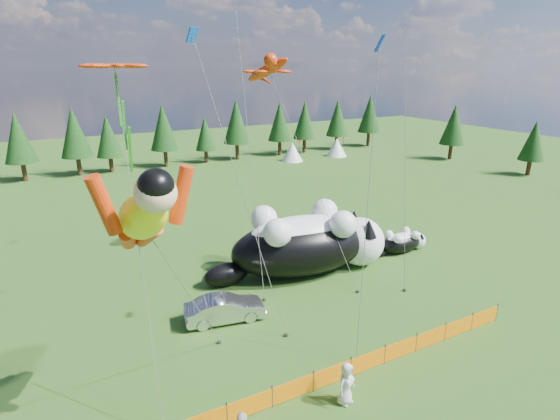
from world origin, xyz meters
name	(u,v)px	position (x,y,z in m)	size (l,w,h in m)	color
ground	(298,348)	(0.00, 0.00, 0.00)	(160.00, 160.00, 0.00)	black
safety_fence	(332,375)	(0.00, -3.00, 0.50)	(22.06, 0.06, 1.10)	#262626
tree_line	(132,141)	(0.00, 45.00, 4.00)	(90.00, 4.00, 8.00)	black
festival_tents	(223,159)	(11.00, 40.00, 1.40)	(50.00, 3.20, 2.80)	white
cat_large	(309,242)	(4.89, 7.16, 2.22)	(12.91, 5.88, 4.67)	black
cat_small	(403,241)	(13.13, 6.77, 0.82)	(4.78, 1.74, 1.73)	black
car	(225,309)	(-2.37, 4.09, 0.73)	(1.55, 4.45, 1.47)	silver
spectator_e	(346,384)	(-0.14, -4.21, 0.97)	(0.95, 0.62, 1.94)	silver
superhero_kite	(142,217)	(-7.22, -1.78, 8.76)	(6.20, 6.60, 11.83)	#FFF40D
gecko_kite	(267,70)	(4.98, 13.46, 13.29)	(4.73, 13.83, 16.74)	red
flower_kite	(115,70)	(-6.91, 2.98, 13.41)	(2.76, 6.94, 14.52)	red
diamond_kite_a	(197,49)	(-2.58, 5.91, 14.35)	(3.23, 5.38, 16.16)	#0B47B1
diamond_kite_c	(378,60)	(3.66, -0.31, 13.83)	(2.27, 2.67, 15.26)	#0B47B1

